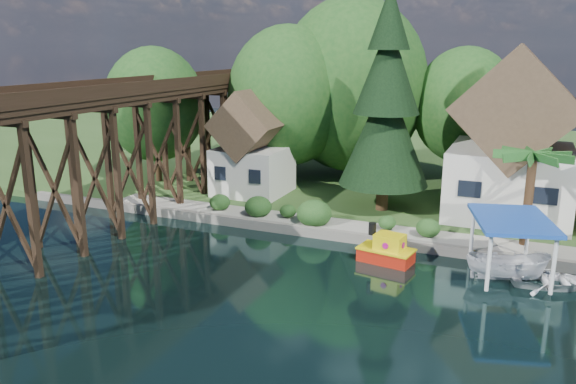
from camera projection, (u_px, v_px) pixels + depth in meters
name	position (u px, v px, depth m)	size (l,w,h in m)	color
ground	(327.00, 300.00, 25.88)	(140.00, 140.00, 0.00)	black
bank	(439.00, 161.00, 56.09)	(140.00, 52.00, 0.50)	#305020
seawall	(442.00, 250.00, 31.40)	(60.00, 0.40, 0.62)	slate
promenade	(481.00, 243.00, 31.75)	(50.00, 2.60, 0.06)	gray
trestle_bridge	(115.00, 145.00, 35.20)	(4.12, 44.18, 9.30)	black
house_left	(513.00, 145.00, 36.17)	(7.64, 8.64, 11.02)	silver
shed	(253.00, 150.00, 41.99)	(5.09, 5.40, 7.85)	silver
bg_trees	(433.00, 101.00, 42.58)	(49.90, 13.30, 10.57)	#382314
shrubs	(307.00, 211.00, 35.55)	(15.76, 2.47, 1.70)	#1A4418
conifer	(386.00, 106.00, 36.67)	(5.97, 5.97, 14.69)	#382314
palm_tree	(533.00, 159.00, 30.30)	(4.94, 4.94, 5.68)	#382314
tugboat	(387.00, 251.00, 30.28)	(3.15, 2.07, 2.12)	#AF1B0B
boat_white_a	(552.00, 278.00, 27.27)	(2.80, 3.92, 0.81)	white
boat_canopy	(509.00, 254.00, 27.76)	(4.64, 5.76, 3.24)	white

